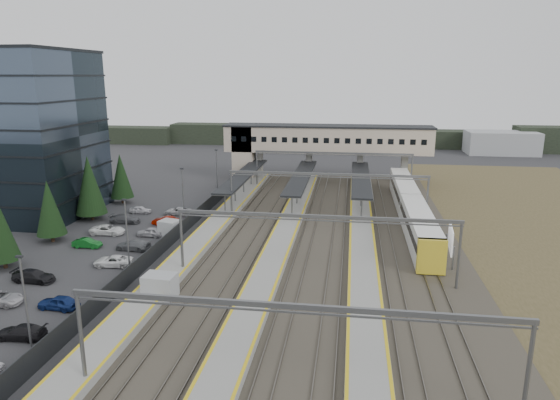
% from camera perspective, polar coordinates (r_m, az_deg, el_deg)
% --- Properties ---
extents(ground, '(220.00, 220.00, 0.00)m').
position_cam_1_polar(ground, '(61.25, -6.78, -5.70)').
color(ground, '#2B2B2D').
rests_on(ground, ground).
extents(office_building, '(24.30, 18.30, 24.30)m').
position_cam_1_polar(office_building, '(85.30, -29.02, 6.66)').
color(office_building, '#364353').
rests_on(office_building, ground).
extents(conifer_row, '(4.42, 49.82, 9.50)m').
position_cam_1_polar(conifer_row, '(65.72, -26.70, -1.35)').
color(conifer_row, black).
rests_on(conifer_row, ground).
extents(car_park, '(10.55, 44.47, 1.29)m').
position_cam_1_polar(car_park, '(61.05, -20.48, -5.99)').
color(car_park, '#A00001').
rests_on(car_park, ground).
extents(lampposts, '(0.50, 53.25, 8.07)m').
position_cam_1_polar(lampposts, '(63.58, -13.59, -1.17)').
color(lampposts, slate).
rests_on(lampposts, ground).
extents(fence, '(0.08, 90.00, 2.00)m').
position_cam_1_polar(fence, '(67.34, -11.07, -3.13)').
color(fence, '#26282B').
rests_on(fence, ground).
extents(relay_cabin_near, '(3.07, 2.32, 2.47)m').
position_cam_1_polar(relay_cabin_near, '(49.01, -13.54, -9.64)').
color(relay_cabin_near, '#9DA0A3').
rests_on(relay_cabin_near, ground).
extents(relay_cabin_far, '(2.86, 2.57, 2.23)m').
position_cam_1_polar(relay_cabin_far, '(66.94, -12.51, -3.21)').
color(relay_cabin_far, '#9DA0A3').
rests_on(relay_cabin_far, ground).
extents(rail_corridor, '(34.00, 90.00, 0.92)m').
position_cam_1_polar(rail_corridor, '(64.20, 2.47, -4.40)').
color(rail_corridor, '#3D362F').
rests_on(rail_corridor, ground).
extents(canopies, '(23.10, 30.00, 3.28)m').
position_cam_1_polar(canopies, '(84.69, 2.44, 2.69)').
color(canopies, black).
rests_on(canopies, ground).
extents(footbridge, '(40.40, 6.40, 11.20)m').
position_cam_1_polar(footbridge, '(98.72, 3.77, 6.66)').
color(footbridge, beige).
rests_on(footbridge, ground).
extents(gantries, '(28.40, 62.28, 7.17)m').
position_cam_1_polar(gantries, '(60.49, 4.84, 0.04)').
color(gantries, slate).
rests_on(gantries, ground).
extents(train, '(3.00, 41.74, 3.78)m').
position_cam_1_polar(train, '(74.07, 14.70, -0.83)').
color(train, white).
rests_on(train, ground).
extents(billboard, '(0.74, 5.31, 4.41)m').
position_cam_1_polar(billboard, '(58.67, 18.91, -4.28)').
color(billboard, slate).
rests_on(billboard, ground).
extents(treeline_far, '(170.00, 19.00, 7.00)m').
position_cam_1_polar(treeline_far, '(149.17, 11.53, 6.99)').
color(treeline_far, black).
rests_on(treeline_far, ground).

